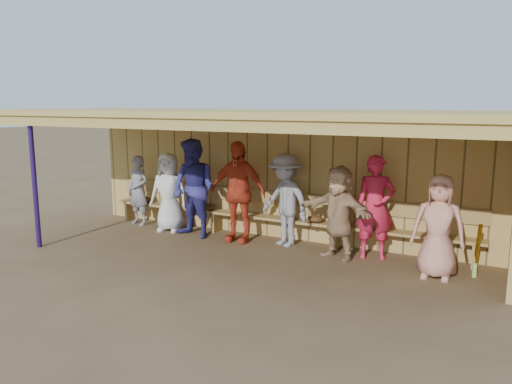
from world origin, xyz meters
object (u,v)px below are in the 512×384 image
(player_a, at_px, (138,190))
(bench, at_px, (274,212))
(player_d, at_px, (237,192))
(player_e, at_px, (285,200))
(player_h, at_px, (438,227))
(player_c, at_px, (194,189))
(player_b, at_px, (169,192))
(player_f, at_px, (338,212))
(player_g, at_px, (375,207))

(player_a, xyz_separation_m, bench, (3.12, 0.31, -0.23))
(player_d, relative_size, player_e, 1.12)
(player_d, relative_size, player_h, 1.21)
(player_e, bearing_deg, player_d, -147.53)
(player_d, bearing_deg, player_c, -175.30)
(player_b, relative_size, player_d, 0.84)
(player_a, xyz_separation_m, player_f, (4.60, -0.28, 0.05))
(player_b, height_order, player_f, player_b)
(player_a, relative_size, player_c, 0.78)
(player_c, height_order, player_d, player_c)
(player_b, height_order, player_d, player_d)
(player_a, height_order, bench, player_a)
(player_d, relative_size, bench, 0.25)
(player_a, bearing_deg, player_f, 4.71)
(player_a, height_order, player_c, player_c)
(player_a, distance_m, player_e, 3.49)
(player_d, bearing_deg, player_f, -6.82)
(player_b, relative_size, player_g, 0.92)
(player_g, bearing_deg, bench, 153.52)
(player_b, distance_m, player_e, 2.56)
(player_b, height_order, bench, player_b)
(player_f, bearing_deg, player_b, -160.91)
(player_a, distance_m, player_c, 1.70)
(player_d, relative_size, player_f, 1.20)
(player_a, xyz_separation_m, player_h, (6.24, -0.53, 0.04))
(player_g, bearing_deg, player_a, 162.06)
(player_d, xyz_separation_m, player_f, (2.03, -0.12, -0.16))
(player_b, bearing_deg, player_g, -10.97)
(player_e, distance_m, player_f, 1.15)
(player_b, distance_m, player_d, 1.65)
(player_c, relative_size, player_f, 1.21)
(player_c, xyz_separation_m, player_g, (3.49, 0.30, -0.09))
(player_g, height_order, bench, player_g)
(player_c, distance_m, player_e, 1.85)
(player_h, bearing_deg, player_a, 172.42)
(player_c, xyz_separation_m, player_h, (4.58, -0.24, -0.17))
(player_e, height_order, player_g, player_g)
(player_c, height_order, player_g, player_c)
(player_a, bearing_deg, player_d, 4.54)
(player_b, height_order, player_g, player_g)
(player_b, bearing_deg, player_d, -13.89)
(player_a, relative_size, player_h, 0.95)
(player_c, relative_size, bench, 0.26)
(player_c, distance_m, player_g, 3.50)
(player_a, relative_size, player_f, 0.94)
(player_f, xyz_separation_m, player_h, (1.64, -0.25, -0.00))
(player_b, bearing_deg, player_a, 158.97)
(player_a, xyz_separation_m, player_b, (0.93, -0.13, 0.06))
(player_d, xyz_separation_m, player_g, (2.58, 0.17, -0.08))
(player_c, height_order, player_h, player_c)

